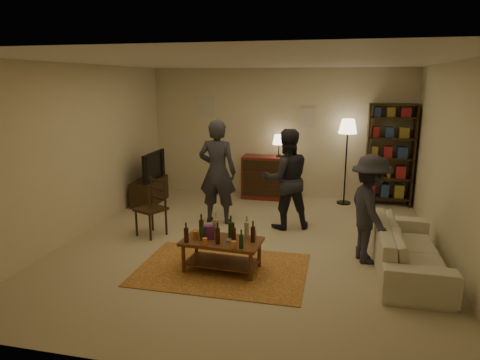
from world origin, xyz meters
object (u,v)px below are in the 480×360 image
(person_right, at_px, (286,179))
(dresser, at_px, (267,176))
(coffee_table, at_px, (222,243))
(bookshelf, at_px, (390,154))
(dining_chair, at_px, (153,205))
(person_left, at_px, (217,172))
(tv_stand, at_px, (150,185))
(sofa, at_px, (408,248))
(person_by_sofa, at_px, (370,209))
(floor_lamp, at_px, (348,132))

(person_right, bearing_deg, dresser, -92.79)
(coffee_table, bearing_deg, bookshelf, 56.90)
(coffee_table, distance_m, dining_chair, 1.77)
(coffee_table, distance_m, person_left, 2.05)
(dresser, relative_size, person_right, 0.81)
(coffee_table, bearing_deg, dining_chair, 143.55)
(person_right, bearing_deg, tv_stand, -38.68)
(bookshelf, bearing_deg, dresser, -178.43)
(tv_stand, height_order, person_right, person_right)
(bookshelf, height_order, sofa, bookshelf)
(person_right, xyz_separation_m, person_by_sofa, (1.27, -1.15, -0.10))
(dining_chair, distance_m, dresser, 2.96)
(sofa, bearing_deg, dresser, 37.54)
(bookshelf, bearing_deg, dining_chair, -145.26)
(bookshelf, bearing_deg, person_right, -134.69)
(dining_chair, relative_size, bookshelf, 0.47)
(dresser, bearing_deg, person_by_sofa, -57.05)
(person_right, distance_m, person_by_sofa, 1.72)
(tv_stand, relative_size, bookshelf, 0.52)
(sofa, xyz_separation_m, person_by_sofa, (-0.50, 0.19, 0.44))
(coffee_table, relative_size, person_left, 0.58)
(person_left, relative_size, person_by_sofa, 1.21)
(coffee_table, bearing_deg, person_by_sofa, 21.28)
(floor_lamp, xyz_separation_m, person_right, (-0.99, -1.71, -0.61))
(sofa, bearing_deg, bookshelf, -0.82)
(person_by_sofa, bearing_deg, bookshelf, -26.70)
(sofa, relative_size, person_right, 1.24)
(coffee_table, height_order, sofa, coffee_table)
(person_by_sofa, bearing_deg, dining_chair, 68.12)
(person_right, bearing_deg, bookshelf, -156.70)
(tv_stand, bearing_deg, dresser, 22.07)
(coffee_table, xyz_separation_m, floor_lamp, (1.59, 3.59, 1.07))
(coffee_table, relative_size, bookshelf, 0.52)
(person_by_sofa, bearing_deg, sofa, -127.53)
(sofa, distance_m, person_right, 2.29)
(bookshelf, relative_size, person_left, 1.11)
(sofa, xyz_separation_m, person_left, (-2.97, 1.35, 0.60))
(person_left, bearing_deg, sofa, 156.30)
(floor_lamp, xyz_separation_m, person_by_sofa, (0.29, -2.86, -0.71))
(dining_chair, xyz_separation_m, dresser, (1.41, 2.60, -0.02))
(tv_stand, relative_size, person_right, 0.63)
(coffee_table, bearing_deg, person_left, 107.30)
(tv_stand, bearing_deg, person_right, -16.67)
(dining_chair, height_order, person_by_sofa, person_by_sofa)
(coffee_table, xyz_separation_m, dining_chair, (-1.42, 1.05, 0.12))
(bookshelf, bearing_deg, sofa, -90.82)
(coffee_table, xyz_separation_m, dresser, (-0.01, 3.65, 0.09))
(tv_stand, distance_m, floor_lamp, 4.09)
(tv_stand, distance_m, dresser, 2.43)
(coffee_table, relative_size, person_right, 0.63)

